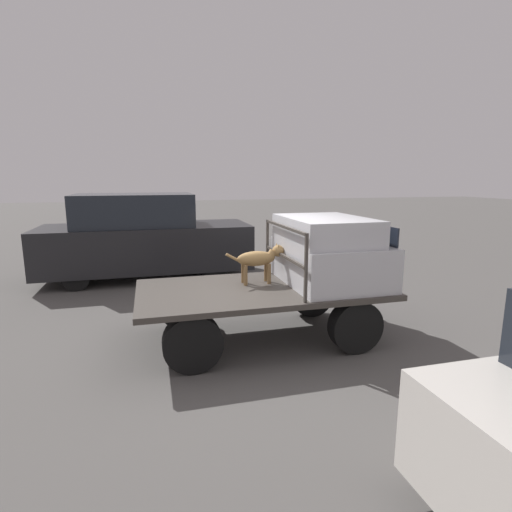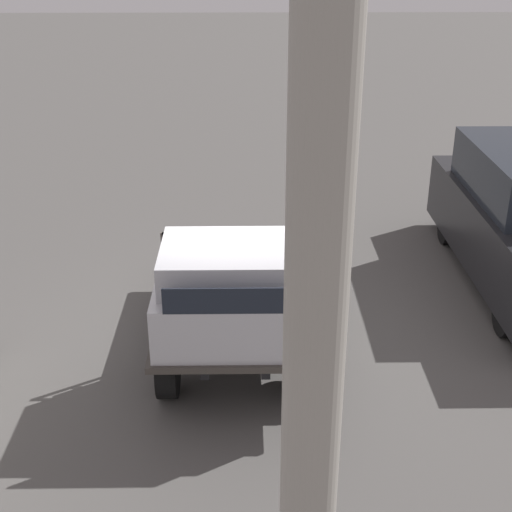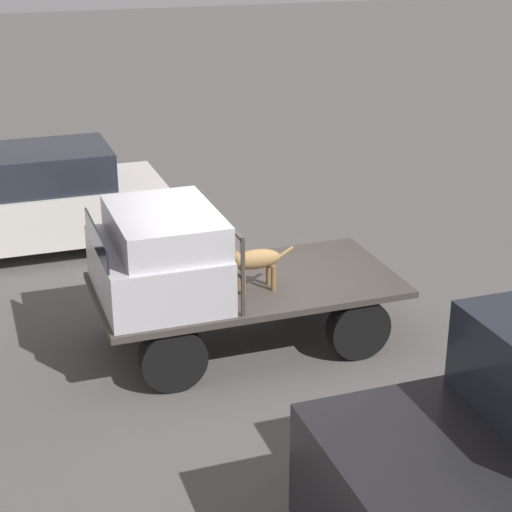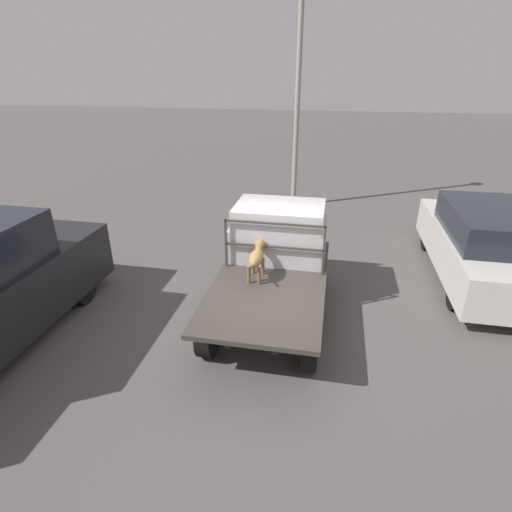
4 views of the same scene
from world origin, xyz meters
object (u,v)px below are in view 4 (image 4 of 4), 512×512
at_px(dog, 257,257).
at_px(light_pole_near, 300,36).
at_px(parked_sedan, 481,244).
at_px(flatbed_truck, 270,290).

bearing_deg(dog, light_pole_near, -14.36).
bearing_deg(parked_sedan, dog, 125.67).
relative_size(flatbed_truck, dog, 3.83).
bearing_deg(flatbed_truck, parked_sedan, -60.15).
distance_m(dog, parked_sedan, 5.00).
bearing_deg(flatbed_truck, light_pole_near, 2.56).
relative_size(dog, parked_sedan, 0.21).
distance_m(dog, light_pole_near, 7.73).
bearing_deg(parked_sedan, light_pole_near, 53.04).
bearing_deg(dog, flatbed_truck, -113.52).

